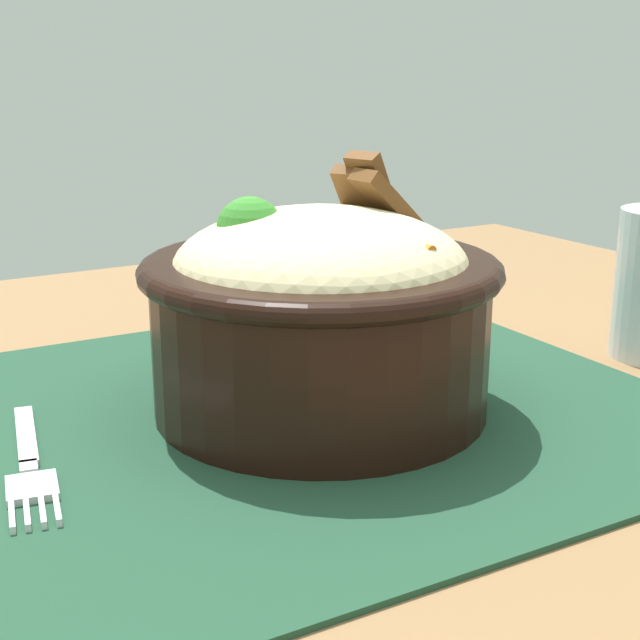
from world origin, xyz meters
The scene contains 4 objects.
table centered at (0.00, 0.00, 0.65)m, with size 1.09×0.82×0.73m.
placemat centered at (-0.02, -0.01, 0.73)m, with size 0.47×0.36×0.00m, color #1E422D.
bowl centered at (-0.07, 0.00, 0.79)m, with size 0.19×0.19×0.14m.
fork centered at (0.09, 0.00, 0.73)m, with size 0.04×0.14×0.00m.
Camera 1 is at (0.17, 0.40, 0.92)m, focal length 50.61 mm.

